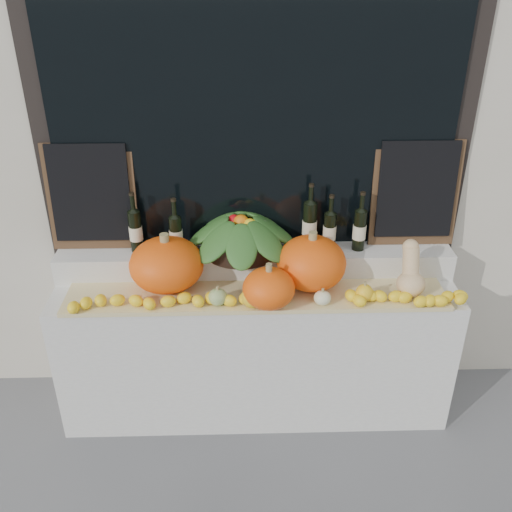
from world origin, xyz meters
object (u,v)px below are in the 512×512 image
pumpkin_left (167,265)px  produce_bowl (241,233)px  butternut_squash (411,274)px  pumpkin_right (311,263)px  wine_bottle_tall (310,225)px

pumpkin_left → produce_bowl: size_ratio=0.62×
pumpkin_left → butternut_squash: size_ratio=1.40×
pumpkin_right → produce_bowl: (-0.39, 0.18, 0.10)m
pumpkin_right → produce_bowl: 0.44m
pumpkin_right → butternut_squash: (0.53, -0.08, -0.03)m
butternut_squash → wine_bottle_tall: 0.63m
pumpkin_left → pumpkin_right: size_ratio=1.08×
butternut_squash → produce_bowl: produce_bowl is taller
pumpkin_right → wine_bottle_tall: bearing=88.2°
pumpkin_left → produce_bowl: (0.41, 0.17, 0.10)m
pumpkin_right → produce_bowl: bearing=154.9°
butternut_squash → wine_bottle_tall: size_ratio=0.74×
pumpkin_left → butternut_squash: 1.34m
pumpkin_right → butternut_squash: 0.54m
pumpkin_right → produce_bowl: size_ratio=0.58×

